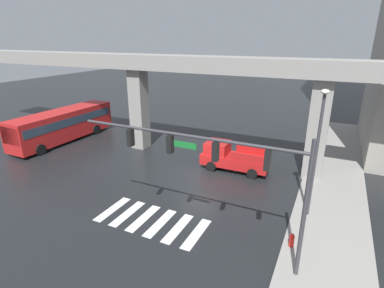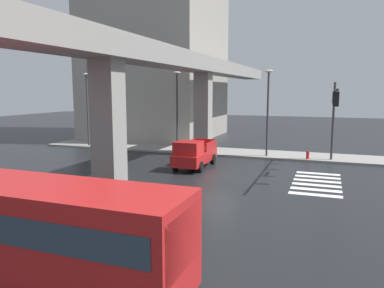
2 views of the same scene
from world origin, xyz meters
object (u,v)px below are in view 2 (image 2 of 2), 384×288
object	(u,v)px
city_bus	(14,223)
street_lamp_near_corner	(268,103)
pickup_truck	(194,154)
street_lamp_far_north	(87,101)
traffic_signal_mast	(335,104)
fire_hydrant	(308,156)
street_lamp_mid_block	(177,102)

from	to	relation	value
city_bus	street_lamp_near_corner	bearing A→B (deg)	-9.34
pickup_truck	street_lamp_far_north	world-z (taller)	street_lamp_far_north
pickup_truck	traffic_signal_mast	bearing A→B (deg)	-75.54
street_lamp_near_corner	fire_hydrant	xyz separation A→B (m)	(-0.40, -3.32, -4.13)
street_lamp_mid_block	street_lamp_far_north	bearing A→B (deg)	90.00
street_lamp_far_north	fire_hydrant	distance (m)	21.30
pickup_truck	street_lamp_far_north	size ratio (longest dim) A/B	0.71
traffic_signal_mast	fire_hydrant	distance (m)	5.60
city_bus	street_lamp_near_corner	xyz separation A→B (m)	(23.03, -3.79, 2.83)
city_bus	traffic_signal_mast	bearing A→B (deg)	-24.54
street_lamp_near_corner	street_lamp_far_north	bearing A→B (deg)	90.00
traffic_signal_mast	city_bus	bearing A→B (deg)	155.46
street_lamp_mid_block	fire_hydrant	bearing A→B (deg)	-92.01
traffic_signal_mast	street_lamp_far_north	distance (m)	22.94
city_bus	street_lamp_mid_block	bearing A→B (deg)	10.52
pickup_truck	traffic_signal_mast	xyz separation A→B (m)	(2.42, -9.38, 3.68)
city_bus	fire_hydrant	bearing A→B (deg)	-17.43
street_lamp_near_corner	street_lamp_mid_block	bearing A→B (deg)	90.00
pickup_truck	street_lamp_near_corner	xyz separation A→B (m)	(6.02, -4.30, 3.57)
street_lamp_mid_block	fire_hydrant	xyz separation A→B (m)	(-0.40, -11.38, -4.13)
street_lamp_near_corner	fire_hydrant	size ratio (longest dim) A/B	8.52
pickup_truck	fire_hydrant	distance (m)	9.48
pickup_truck	street_lamp_mid_block	bearing A→B (deg)	32.01
street_lamp_mid_block	street_lamp_far_north	world-z (taller)	same
street_lamp_mid_block	street_lamp_far_north	xyz separation A→B (m)	(0.00, 9.52, 0.00)
street_lamp_mid_block	street_lamp_far_north	size ratio (longest dim) A/B	1.00
pickup_truck	street_lamp_far_north	distance (m)	15.01
street_lamp_near_corner	street_lamp_mid_block	xyz separation A→B (m)	(0.00, 8.06, 0.00)
city_bus	fire_hydrant	xyz separation A→B (m)	(22.63, -7.11, -1.29)
traffic_signal_mast	fire_hydrant	xyz separation A→B (m)	(3.20, 1.76, -4.24)
pickup_truck	street_lamp_far_north	xyz separation A→B (m)	(6.02, 13.28, 3.57)
street_lamp_far_north	traffic_signal_mast	bearing A→B (deg)	-99.03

